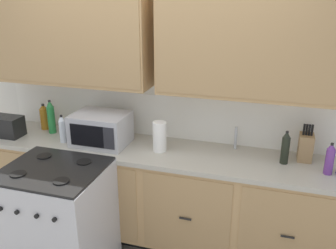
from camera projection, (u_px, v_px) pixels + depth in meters
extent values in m
cube|color=silver|center=(163.00, 97.00, 3.34)|extent=(4.35, 0.05, 2.57)
cube|color=white|center=(162.00, 116.00, 3.37)|extent=(3.15, 0.01, 0.40)
cube|color=tan|center=(67.00, 29.00, 3.18)|extent=(1.52, 0.34, 0.95)
cube|color=#A58052|center=(55.00, 31.00, 3.02)|extent=(1.49, 0.01, 0.89)
cube|color=tan|center=(257.00, 36.00, 2.73)|extent=(1.52, 0.34, 0.95)
cube|color=#A58052|center=(256.00, 38.00, 2.57)|extent=(1.49, 0.01, 0.89)
cube|color=black|center=(154.00, 229.00, 3.50)|extent=(3.08, 0.48, 0.10)
cube|color=tan|center=(152.00, 191.00, 3.32)|extent=(3.15, 0.60, 0.77)
cube|color=#A88354|center=(21.00, 188.00, 3.37)|extent=(0.72, 0.01, 0.71)
cube|color=black|center=(20.00, 189.00, 3.36)|extent=(0.10, 0.01, 0.01)
cube|color=#A88354|center=(98.00, 202.00, 3.16)|extent=(0.72, 0.01, 0.71)
cube|color=black|center=(97.00, 203.00, 3.15)|extent=(0.10, 0.01, 0.01)
cube|color=#A88354|center=(186.00, 217.00, 2.94)|extent=(0.72, 0.01, 0.71)
cube|color=black|center=(185.00, 219.00, 2.93)|extent=(0.10, 0.01, 0.01)
cube|color=#A88354|center=(288.00, 235.00, 2.73)|extent=(0.72, 0.01, 0.71)
cube|color=black|center=(288.00, 237.00, 2.72)|extent=(0.10, 0.01, 0.01)
cube|color=#ADA899|center=(151.00, 150.00, 3.18)|extent=(3.18, 0.63, 0.04)
cube|color=#A8AAAF|center=(232.00, 159.00, 3.02)|extent=(0.56, 0.38, 0.02)
cube|color=#B7B7BC|center=(59.00, 222.00, 2.92)|extent=(0.76, 0.66, 0.92)
cube|color=black|center=(52.00, 169.00, 2.76)|extent=(0.74, 0.65, 0.02)
cylinder|color=black|center=(18.00, 174.00, 2.66)|extent=(0.12, 0.12, 0.01)
cylinder|color=black|center=(61.00, 181.00, 2.56)|extent=(0.12, 0.12, 0.01)
cylinder|color=black|center=(44.00, 156.00, 2.95)|extent=(0.12, 0.12, 0.01)
cylinder|color=black|center=(84.00, 162.00, 2.85)|extent=(0.12, 0.12, 0.01)
cylinder|color=black|center=(0.00, 209.00, 2.57)|extent=(0.03, 0.02, 0.03)
cylinder|color=black|center=(17.00, 212.00, 2.54)|extent=(0.03, 0.02, 0.03)
cylinder|color=black|center=(37.00, 216.00, 2.49)|extent=(0.03, 0.02, 0.03)
cylinder|color=black|center=(54.00, 220.00, 2.45)|extent=(0.03, 0.02, 0.03)
cube|color=#B7B7BC|center=(101.00, 129.00, 3.23)|extent=(0.48, 0.36, 0.28)
cube|color=black|center=(87.00, 136.00, 3.07)|extent=(0.31, 0.01, 0.19)
cube|color=#28282D|center=(109.00, 139.00, 3.02)|extent=(0.10, 0.01, 0.19)
cube|color=black|center=(7.00, 126.00, 3.42)|extent=(0.28, 0.18, 0.19)
cube|color=black|center=(1.00, 117.00, 3.40)|extent=(0.02, 0.13, 0.01)
cube|color=black|center=(10.00, 118.00, 3.37)|extent=(0.02, 0.13, 0.01)
cube|color=#9C794E|center=(305.00, 147.00, 2.92)|extent=(0.11, 0.14, 0.22)
cylinder|color=black|center=(304.00, 129.00, 2.87)|extent=(0.02, 0.02, 0.09)
cylinder|color=black|center=(307.00, 130.00, 2.86)|extent=(0.02, 0.02, 0.09)
cylinder|color=black|center=(309.00, 130.00, 2.86)|extent=(0.02, 0.02, 0.09)
cylinder|color=black|center=(312.00, 130.00, 2.85)|extent=(0.02, 0.02, 0.09)
cylinder|color=#B2B5BA|center=(236.00, 138.00, 3.14)|extent=(0.02, 0.02, 0.20)
cylinder|color=white|center=(160.00, 137.00, 3.09)|extent=(0.12, 0.12, 0.26)
cylinder|color=#237A38|center=(51.00, 120.00, 3.48)|extent=(0.07, 0.07, 0.26)
cone|color=#237A38|center=(50.00, 104.00, 3.42)|extent=(0.06, 0.06, 0.07)
cylinder|color=black|center=(49.00, 101.00, 3.42)|extent=(0.02, 0.02, 0.02)
cylinder|color=#663384|center=(329.00, 162.00, 2.70)|extent=(0.06, 0.06, 0.20)
cone|color=#663384|center=(332.00, 146.00, 2.66)|extent=(0.06, 0.06, 0.05)
cylinder|color=black|center=(332.00, 144.00, 2.66)|extent=(0.02, 0.02, 0.02)
cylinder|color=black|center=(285.00, 150.00, 2.87)|extent=(0.06, 0.06, 0.22)
cone|color=black|center=(287.00, 134.00, 2.82)|extent=(0.06, 0.06, 0.05)
cylinder|color=black|center=(287.00, 132.00, 2.82)|extent=(0.02, 0.02, 0.02)
cylinder|color=silver|center=(63.00, 131.00, 3.28)|extent=(0.06, 0.06, 0.20)
cone|color=silver|center=(61.00, 118.00, 3.23)|extent=(0.06, 0.06, 0.05)
cylinder|color=black|center=(61.00, 116.00, 3.23)|extent=(0.02, 0.02, 0.02)
cylinder|color=#9E6619|center=(45.00, 119.00, 3.59)|extent=(0.08, 0.08, 0.21)
cone|color=#9E6619|center=(43.00, 107.00, 3.54)|extent=(0.07, 0.07, 0.05)
cylinder|color=black|center=(43.00, 105.00, 3.54)|extent=(0.03, 0.03, 0.02)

